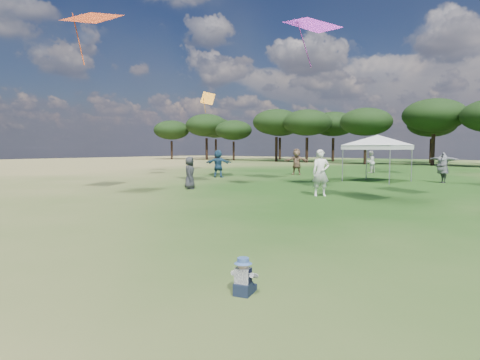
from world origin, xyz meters
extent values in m
plane|color=#224715|center=(0.00, 0.00, 0.00)|extent=(140.00, 140.00, 0.00)
cylinder|color=black|center=(-49.10, 43.01, 1.55)|extent=(0.35, 0.35, 3.09)
ellipsoid|color=black|center=(-49.10, 43.01, 4.95)|extent=(6.01, 6.01, 3.24)
cylinder|color=black|center=(-42.82, 45.10, 1.76)|extent=(0.40, 0.40, 3.51)
ellipsoid|color=black|center=(-42.82, 45.10, 5.62)|extent=(6.82, 6.82, 3.68)
cylinder|color=black|center=(-36.96, 45.10, 1.46)|extent=(0.33, 0.33, 2.92)
ellipsoid|color=black|center=(-36.96, 45.10, 4.67)|extent=(5.67, 5.67, 3.06)
cylinder|color=black|center=(-29.06, 45.29, 1.75)|extent=(0.40, 0.40, 3.49)
ellipsoid|color=black|center=(-29.06, 45.29, 5.59)|extent=(6.79, 6.79, 3.66)
cylinder|color=black|center=(-23.92, 45.02, 1.66)|extent=(0.38, 0.38, 3.32)
ellipsoid|color=black|center=(-23.92, 45.02, 5.31)|extent=(6.44, 6.44, 3.47)
cylinder|color=black|center=(-15.51, 44.30, 1.57)|extent=(0.36, 0.36, 3.14)
ellipsoid|color=black|center=(-15.51, 44.30, 5.03)|extent=(6.11, 6.11, 3.29)
cylinder|color=black|center=(-8.39, 45.81, 1.73)|extent=(0.40, 0.40, 3.46)
ellipsoid|color=black|center=(-8.39, 45.81, 5.54)|extent=(6.73, 6.73, 3.63)
cylinder|color=black|center=(-48.93, 53.79, 1.78)|extent=(0.41, 0.41, 3.56)
ellipsoid|color=black|center=(-48.93, 53.79, 5.70)|extent=(6.92, 6.92, 3.73)
cylinder|color=black|center=(-34.09, 53.56, 1.81)|extent=(0.41, 0.41, 3.62)
ellipsoid|color=black|center=(-34.09, 53.56, 5.80)|extent=(7.03, 7.03, 3.79)
cylinder|color=black|center=(-23.40, 51.57, 1.68)|extent=(0.39, 0.39, 3.37)
ellipsoid|color=black|center=(-23.40, 51.57, 5.39)|extent=(6.54, 6.54, 3.53)
cylinder|color=black|center=(-10.52, 53.31, 1.56)|extent=(0.36, 0.36, 3.11)
ellipsoid|color=black|center=(-10.52, 53.31, 4.98)|extent=(6.05, 6.05, 3.26)
cylinder|color=gray|center=(-6.69, 19.78, 1.02)|extent=(0.06, 0.06, 2.04)
cylinder|color=gray|center=(-3.85, 19.50, 1.02)|extent=(0.06, 0.06, 2.04)
cylinder|color=gray|center=(-6.42, 22.62, 1.02)|extent=(0.06, 0.06, 2.04)
cylinder|color=gray|center=(-3.58, 22.34, 1.02)|extent=(0.06, 0.06, 2.04)
cube|color=silver|center=(-5.13, 21.06, 1.99)|extent=(3.29, 3.29, 0.25)
pyramid|color=silver|center=(-5.13, 21.06, 2.72)|extent=(6.11, 6.11, 0.60)
cube|color=black|center=(0.38, 2.02, 0.08)|extent=(0.27, 0.27, 0.17)
cube|color=black|center=(0.26, 2.14, 0.04)|extent=(0.14, 0.21, 0.09)
cube|color=black|center=(0.40, 2.19, 0.04)|extent=(0.14, 0.21, 0.09)
cube|color=white|center=(0.38, 2.02, 0.26)|extent=(0.24, 0.20, 0.22)
cylinder|color=white|center=(0.24, 2.03, 0.26)|extent=(0.13, 0.22, 0.13)
cylinder|color=white|center=(0.49, 2.11, 0.26)|extent=(0.13, 0.22, 0.13)
sphere|color=#E0B293|center=(0.38, 2.02, 0.41)|extent=(0.15, 0.15, 0.15)
cone|color=#5380C2|center=(0.38, 2.02, 0.45)|extent=(0.24, 0.24, 0.02)
cylinder|color=#5380C2|center=(0.38, 2.02, 0.48)|extent=(0.16, 0.16, 0.06)
imported|color=#525357|center=(-1.94, 22.48, 0.86)|extent=(2.09, 1.61, 1.71)
imported|color=navy|center=(-14.49, 17.49, 0.92)|extent=(1.75, 1.36, 1.85)
imported|color=brown|center=(-11.94, 23.17, 0.96)|extent=(1.85, 1.27, 1.92)
imported|color=silver|center=(-4.22, 12.61, 0.95)|extent=(0.82, 0.80, 1.90)
imported|color=silver|center=(-8.51, 28.47, 0.87)|extent=(0.81, 0.95, 1.73)
imported|color=#292A2D|center=(-10.39, 11.08, 0.77)|extent=(0.86, 0.90, 1.55)
plane|color=orange|center=(-20.04, 22.21, 6.08)|extent=(1.35, 1.61, 1.30)
plane|color=#C74117|center=(-10.78, 6.49, 6.97)|extent=(2.51, 2.61, 1.17)
plane|color=purple|center=(-6.83, 16.32, 8.20)|extent=(2.85, 2.54, 1.78)
camera|label=1|loc=(3.72, -2.04, 1.98)|focal=30.00mm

